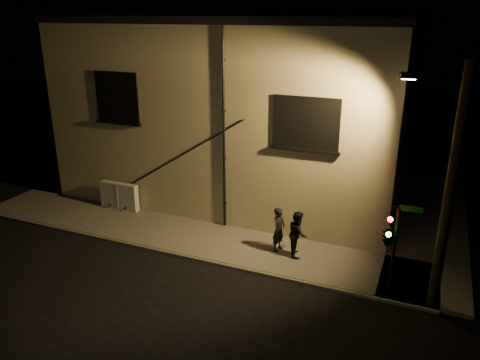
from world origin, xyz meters
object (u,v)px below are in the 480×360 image
at_px(pedestrian_a, 279,229).
at_px(streetlamp_pole, 448,187).
at_px(utility_cabinet, 119,196).
at_px(traffic_signal, 389,236).
at_px(pedestrian_b, 298,234).

relative_size(pedestrian_a, streetlamp_pole, 0.23).
relative_size(utility_cabinet, streetlamp_pole, 0.25).
bearing_deg(traffic_signal, pedestrian_a, 159.50).
height_order(utility_cabinet, pedestrian_a, pedestrian_a).
height_order(utility_cabinet, streetlamp_pole, streetlamp_pole).
bearing_deg(pedestrian_b, streetlamp_pole, -124.77).
bearing_deg(utility_cabinet, pedestrian_b, -6.60).
bearing_deg(pedestrian_a, streetlamp_pole, -92.82).
distance_m(pedestrian_a, traffic_signal, 4.60).
bearing_deg(pedestrian_a, utility_cabinet, 94.12).
bearing_deg(pedestrian_b, pedestrian_a, 64.32).
distance_m(pedestrian_b, traffic_signal, 3.88).
xyz_separation_m(utility_cabinet, pedestrian_b, (9.01, -1.04, 0.25)).
relative_size(utility_cabinet, pedestrian_b, 1.09).
xyz_separation_m(pedestrian_b, streetlamp_pole, (4.84, -1.28, 3.07)).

